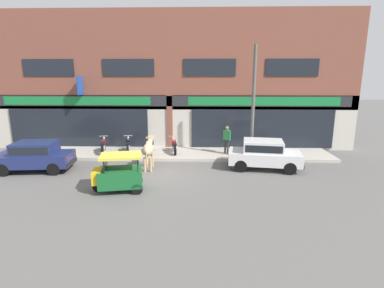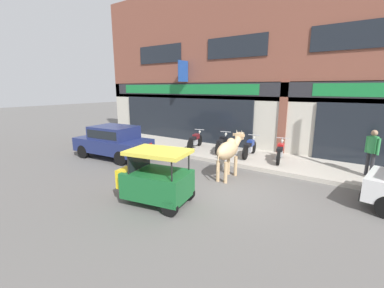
{
  "view_description": "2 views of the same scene",
  "coord_description": "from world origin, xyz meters",
  "px_view_note": "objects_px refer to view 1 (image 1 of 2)",
  "views": [
    {
      "loc": [
        1.98,
        -13.47,
        4.62
      ],
      "look_at": [
        1.52,
        1.0,
        1.27
      ],
      "focal_mm": 28.0,
      "sensor_mm": 36.0,
      "label": 1
    },
    {
      "loc": [
        3.26,
        -6.94,
        3.13
      ],
      "look_at": [
        -2.26,
        1.0,
        1.01
      ],
      "focal_mm": 24.0,
      "sensor_mm": 36.0,
      "label": 2
    }
  ],
  "objects_px": {
    "motorcycle_2": "(152,146)",
    "car_0": "(35,155)",
    "pedestrian": "(227,137)",
    "auto_rickshaw": "(119,175)",
    "motorcycle_0": "(103,146)",
    "utility_pole": "(253,103)",
    "car_1": "(264,153)",
    "motorcycle_1": "(128,146)",
    "motorcycle_3": "(174,146)",
    "cow": "(149,149)"
  },
  "relations": [
    {
      "from": "car_1",
      "to": "motorcycle_1",
      "type": "xyz_separation_m",
      "value": [
        -7.46,
        2.56,
        -0.27
      ]
    },
    {
      "from": "motorcycle_2",
      "to": "motorcycle_0",
      "type": "bearing_deg",
      "value": -177.88
    },
    {
      "from": "motorcycle_0",
      "to": "utility_pole",
      "type": "relative_size",
      "value": 0.3
    },
    {
      "from": "motorcycle_1",
      "to": "motorcycle_0",
      "type": "bearing_deg",
      "value": -173.9
    },
    {
      "from": "cow",
      "to": "motorcycle_3",
      "type": "xyz_separation_m",
      "value": [
        1.03,
        2.66,
        -0.46
      ]
    },
    {
      "from": "car_1",
      "to": "motorcycle_1",
      "type": "height_order",
      "value": "car_1"
    },
    {
      "from": "cow",
      "to": "pedestrian",
      "type": "xyz_separation_m",
      "value": [
        4.1,
        2.55,
        0.14
      ]
    },
    {
      "from": "utility_pole",
      "to": "motorcycle_1",
      "type": "bearing_deg",
      "value": 171.04
    },
    {
      "from": "car_0",
      "to": "auto_rickshaw",
      "type": "xyz_separation_m",
      "value": [
        4.78,
        -2.42,
        -0.15
      ]
    },
    {
      "from": "car_1",
      "to": "auto_rickshaw",
      "type": "relative_size",
      "value": 1.78
    },
    {
      "from": "car_1",
      "to": "utility_pole",
      "type": "height_order",
      "value": "utility_pole"
    },
    {
      "from": "car_1",
      "to": "utility_pole",
      "type": "bearing_deg",
      "value": 105.42
    },
    {
      "from": "cow",
      "to": "auto_rickshaw",
      "type": "xyz_separation_m",
      "value": [
        -0.71,
        -2.99,
        -0.35
      ]
    },
    {
      "from": "motorcycle_1",
      "to": "motorcycle_3",
      "type": "relative_size",
      "value": 1.0
    },
    {
      "from": "motorcycle_1",
      "to": "motorcycle_2",
      "type": "height_order",
      "value": "same"
    },
    {
      "from": "car_1",
      "to": "motorcycle_0",
      "type": "relative_size",
      "value": 2.1
    },
    {
      "from": "car_1",
      "to": "motorcycle_3",
      "type": "distance_m",
      "value": 5.37
    },
    {
      "from": "cow",
      "to": "motorcycle_0",
      "type": "relative_size",
      "value": 1.2
    },
    {
      "from": "utility_pole",
      "to": "motorcycle_2",
      "type": "bearing_deg",
      "value": 169.33
    },
    {
      "from": "pedestrian",
      "to": "auto_rickshaw",
      "type": "bearing_deg",
      "value": -130.93
    },
    {
      "from": "cow",
      "to": "car_1",
      "type": "distance_m",
      "value": 5.76
    },
    {
      "from": "cow",
      "to": "utility_pole",
      "type": "height_order",
      "value": "utility_pole"
    },
    {
      "from": "cow",
      "to": "motorcycle_2",
      "type": "xyz_separation_m",
      "value": [
        -0.3,
        2.64,
        -0.46
      ]
    },
    {
      "from": "car_1",
      "to": "motorcycle_0",
      "type": "height_order",
      "value": "car_1"
    },
    {
      "from": "car_1",
      "to": "auto_rickshaw",
      "type": "bearing_deg",
      "value": -154.23
    },
    {
      "from": "car_1",
      "to": "auto_rickshaw",
      "type": "height_order",
      "value": "auto_rickshaw"
    },
    {
      "from": "pedestrian",
      "to": "motorcycle_3",
      "type": "bearing_deg",
      "value": 177.98
    },
    {
      "from": "car_0",
      "to": "motorcycle_0",
      "type": "bearing_deg",
      "value": 53.02
    },
    {
      "from": "motorcycle_2",
      "to": "utility_pole",
      "type": "height_order",
      "value": "utility_pole"
    },
    {
      "from": "car_0",
      "to": "motorcycle_1",
      "type": "bearing_deg",
      "value": 40.85
    },
    {
      "from": "motorcycle_1",
      "to": "pedestrian",
      "type": "distance_m",
      "value": 5.83
    },
    {
      "from": "auto_rickshaw",
      "to": "motorcycle_0",
      "type": "distance_m",
      "value": 6.04
    },
    {
      "from": "car_0",
      "to": "auto_rickshaw",
      "type": "bearing_deg",
      "value": -26.82
    },
    {
      "from": "car_0",
      "to": "pedestrian",
      "type": "bearing_deg",
      "value": 18.06
    },
    {
      "from": "utility_pole",
      "to": "motorcycle_0",
      "type": "bearing_deg",
      "value": 173.55
    },
    {
      "from": "auto_rickshaw",
      "to": "motorcycle_2",
      "type": "bearing_deg",
      "value": 85.86
    },
    {
      "from": "cow",
      "to": "auto_rickshaw",
      "type": "bearing_deg",
      "value": -103.29
    },
    {
      "from": "motorcycle_2",
      "to": "car_0",
      "type": "bearing_deg",
      "value": -148.16
    },
    {
      "from": "car_0",
      "to": "motorcycle_2",
      "type": "xyz_separation_m",
      "value": [
        5.18,
        3.22,
        -0.27
      ]
    },
    {
      "from": "car_0",
      "to": "motorcycle_3",
      "type": "distance_m",
      "value": 7.28
    },
    {
      "from": "cow",
      "to": "motorcycle_0",
      "type": "bearing_deg",
      "value": 141.06
    },
    {
      "from": "motorcycle_0",
      "to": "motorcycle_2",
      "type": "xyz_separation_m",
      "value": [
        2.84,
        0.11,
        0.0
      ]
    },
    {
      "from": "motorcycle_1",
      "to": "motorcycle_3",
      "type": "bearing_deg",
      "value": -0.73
    },
    {
      "from": "motorcycle_3",
      "to": "pedestrian",
      "type": "bearing_deg",
      "value": -2.02
    },
    {
      "from": "cow",
      "to": "motorcycle_3",
      "type": "height_order",
      "value": "cow"
    },
    {
      "from": "car_0",
      "to": "utility_pole",
      "type": "xyz_separation_m",
      "value": [
        10.84,
        2.15,
        2.34
      ]
    },
    {
      "from": "car_0",
      "to": "motorcycle_2",
      "type": "bearing_deg",
      "value": 31.84
    },
    {
      "from": "motorcycle_3",
      "to": "motorcycle_2",
      "type": "bearing_deg",
      "value": -179.43
    },
    {
      "from": "car_0",
      "to": "car_1",
      "type": "relative_size",
      "value": 0.99
    },
    {
      "from": "cow",
      "to": "motorcycle_1",
      "type": "height_order",
      "value": "cow"
    }
  ]
}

